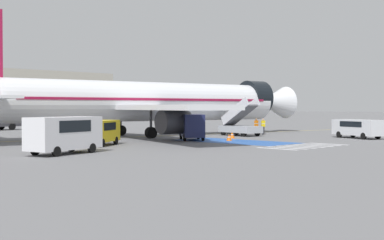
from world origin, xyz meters
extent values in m
plane|color=slate|center=(0.00, 0.00, 0.00)|extent=(600.00, 600.00, 0.00)
cube|color=gold|center=(0.97, 0.27, 0.00)|extent=(74.16, 12.68, 0.01)
cube|color=#2856A8|center=(0.97, -11.50, 0.00)|extent=(5.22, 11.33, 0.01)
cube|color=silver|center=(-3.23, -19.13, 0.00)|extent=(0.44, 3.60, 0.01)
cube|color=silver|center=(-2.03, -19.13, 0.00)|extent=(0.44, 3.60, 0.01)
cube|color=silver|center=(-0.83, -19.13, 0.00)|extent=(0.44, 3.60, 0.01)
cube|color=silver|center=(0.37, -19.13, 0.00)|extent=(0.44, 3.60, 0.01)
cube|color=silver|center=(1.57, -19.13, 0.00)|extent=(0.44, 3.60, 0.01)
cube|color=silver|center=(2.77, -19.13, 0.00)|extent=(0.44, 3.60, 0.01)
cube|color=silver|center=(3.97, -19.13, 0.00)|extent=(0.44, 3.60, 0.01)
cylinder|color=silver|center=(0.97, 0.27, 3.63)|extent=(31.41, 9.19, 4.07)
cone|color=silver|center=(18.54, -2.69, 3.63)|extent=(5.08, 4.68, 3.99)
cylinder|color=black|center=(15.53, -2.18, 4.14)|extent=(3.09, 4.46, 4.11)
cube|color=maroon|center=(0.97, 0.27, 3.83)|extent=(28.96, 8.86, 0.24)
cube|color=silver|center=(-0.83, 9.58, 3.02)|extent=(5.35, 17.06, 0.44)
cylinder|color=#38383D|center=(0.47, 7.92, 1.68)|extent=(3.14, 2.60, 2.17)
cube|color=silver|center=(-3.78, -7.93, 3.02)|extent=(9.77, 17.62, 0.44)
cylinder|color=#38383D|center=(-2.00, -6.79, 1.68)|extent=(3.14, 2.60, 2.17)
cylinder|color=#38383D|center=(11.72, -1.54, 1.82)|extent=(0.20, 0.20, 2.80)
cylinder|color=black|center=(11.72, -1.54, 0.42)|extent=(0.87, 0.42, 0.84)
cylinder|color=#38383D|center=(-0.07, 3.63, 1.78)|extent=(0.24, 0.24, 2.47)
cylinder|color=black|center=(-0.07, 3.63, 0.55)|extent=(1.18, 0.77, 1.10)
cylinder|color=#38383D|center=(-1.11, -2.56, 1.78)|extent=(0.24, 0.24, 2.47)
cylinder|color=black|center=(-1.11, -2.56, 0.55)|extent=(1.18, 0.77, 1.10)
cube|color=#ADB2BA|center=(8.65, -5.72, 0.70)|extent=(2.97, 5.10, 0.70)
cylinder|color=black|center=(8.00, -3.91, 0.35)|extent=(0.33, 0.73, 0.70)
cylinder|color=black|center=(9.85, -4.22, 0.35)|extent=(0.33, 0.73, 0.70)
cylinder|color=black|center=(7.45, -7.22, 0.35)|extent=(0.33, 0.73, 0.70)
cylinder|color=black|center=(9.29, -7.54, 0.35)|extent=(0.33, 0.73, 0.70)
cube|color=#4C4C51|center=(8.65, -5.72, 2.15)|extent=(2.10, 4.34, 2.34)
cube|color=#4C4C51|center=(9.03, -3.47, 3.25)|extent=(1.81, 1.36, 0.12)
cube|color=silver|center=(7.89, -5.60, 2.63)|extent=(0.81, 4.48, 3.04)
cube|color=silver|center=(9.41, -5.85, 2.63)|extent=(0.81, 4.48, 3.04)
cylinder|color=black|center=(-1.81, 24.94, 0.48)|extent=(0.99, 0.43, 0.96)
cylinder|color=black|center=(-2.20, 27.28, 0.48)|extent=(0.99, 0.43, 0.96)
cube|color=silver|center=(-16.57, -11.95, 1.36)|extent=(5.57, 3.22, 2.09)
cube|color=black|center=(-16.57, -11.95, 1.82)|extent=(3.29, 2.66, 0.75)
cylinder|color=black|center=(-17.92, -13.24, 0.32)|extent=(0.67, 0.35, 0.64)
cylinder|color=black|center=(-18.37, -11.47, 0.32)|extent=(0.67, 0.35, 0.64)
cylinder|color=black|center=(-14.77, -12.43, 0.32)|extent=(0.67, 0.35, 0.64)
cylinder|color=black|center=(-15.22, -10.67, 0.32)|extent=(0.67, 0.35, 0.64)
cube|color=yellow|center=(-10.50, -7.23, 1.16)|extent=(4.90, 4.04, 1.68)
cube|color=black|center=(-10.50, -7.23, 1.53)|extent=(3.15, 2.93, 0.60)
cylinder|color=black|center=(-11.27, -8.71, 0.32)|extent=(0.65, 0.51, 0.64)
cylinder|color=black|center=(-12.16, -7.31, 0.32)|extent=(0.65, 0.51, 0.64)
cylinder|color=black|center=(-8.83, -7.15, 0.32)|extent=(0.65, 0.51, 0.64)
cylinder|color=black|center=(-9.73, -5.75, 0.32)|extent=(0.65, 0.51, 0.64)
cube|color=#1E234C|center=(-0.29, -7.36, 1.35)|extent=(4.06, 4.58, 2.06)
cube|color=black|center=(-0.29, -7.36, 1.81)|extent=(2.91, 3.02, 0.74)
cylinder|color=black|center=(-0.15, -5.78, 0.32)|extent=(0.54, 0.63, 0.64)
cylinder|color=black|center=(1.19, -6.77, 0.32)|extent=(0.54, 0.63, 0.64)
cylinder|color=black|center=(-1.76, -7.95, 0.32)|extent=(0.54, 0.63, 0.64)
cylinder|color=black|center=(-0.43, -8.94, 0.32)|extent=(0.54, 0.63, 0.64)
cube|color=silver|center=(13.13, -16.92, 1.07)|extent=(3.66, 5.80, 1.50)
cube|color=black|center=(13.13, -16.92, 1.40)|extent=(2.86, 3.49, 0.54)
cylinder|color=black|center=(12.86, -15.03, 0.32)|extent=(0.40, 0.67, 0.64)
cylinder|color=black|center=(14.54, -15.62, 0.32)|extent=(0.40, 0.67, 0.64)
cylinder|color=black|center=(11.73, -18.22, 0.32)|extent=(0.40, 0.67, 0.64)
cylinder|color=black|center=(13.41, -18.82, 0.32)|extent=(0.40, 0.67, 0.64)
cylinder|color=black|center=(-11.51, -3.23, 0.40)|extent=(0.14, 0.14, 0.79)
cylinder|color=black|center=(-11.60, -3.37, 0.40)|extent=(0.14, 0.14, 0.79)
cube|color=orange|center=(-11.56, -3.30, 1.11)|extent=(0.42, 0.47, 0.63)
cube|color=silver|center=(-11.56, -3.30, 1.11)|extent=(0.43, 0.49, 0.06)
sphere|color=brown|center=(-11.56, -3.30, 1.53)|extent=(0.21, 0.21, 0.21)
cylinder|color=#2D2D33|center=(12.61, -4.71, 0.43)|extent=(0.14, 0.14, 0.86)
cylinder|color=#2D2D33|center=(12.61, -4.88, 0.43)|extent=(0.14, 0.14, 0.86)
cube|color=orange|center=(12.61, -4.80, 1.20)|extent=(0.22, 0.42, 0.68)
cube|color=silver|center=(12.61, -4.80, 1.20)|extent=(0.23, 0.43, 0.06)
sphere|color=#9E704C|center=(12.61, -4.80, 1.66)|extent=(0.23, 0.23, 0.23)
cylinder|color=#2D2D33|center=(12.41, -5.82, 0.43)|extent=(0.14, 0.14, 0.87)
cylinder|color=#2D2D33|center=(12.55, -5.92, 0.43)|extent=(0.14, 0.14, 0.87)
cube|color=yellow|center=(12.48, -5.87, 1.21)|extent=(0.47, 0.42, 0.68)
cube|color=silver|center=(12.48, -5.87, 1.21)|extent=(0.48, 0.44, 0.06)
sphere|color=tan|center=(12.48, -5.87, 1.67)|extent=(0.23, 0.23, 0.23)
cone|color=orange|center=(1.47, -10.40, 0.29)|extent=(0.53, 0.53, 0.58)
cylinder|color=white|center=(1.47, -10.40, 0.32)|extent=(0.29, 0.29, 0.07)
cone|color=orange|center=(4.62, -8.06, 0.31)|extent=(0.55, 0.55, 0.62)
cylinder|color=white|center=(4.62, -8.06, 0.34)|extent=(0.30, 0.30, 0.07)
cone|color=orange|center=(-15.07, -5.85, 0.23)|extent=(0.42, 0.42, 0.46)
cylinder|color=white|center=(-15.07, -5.85, 0.26)|extent=(0.23, 0.23, 0.06)
camera|label=1|loc=(-35.16, -42.19, 3.03)|focal=50.00mm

